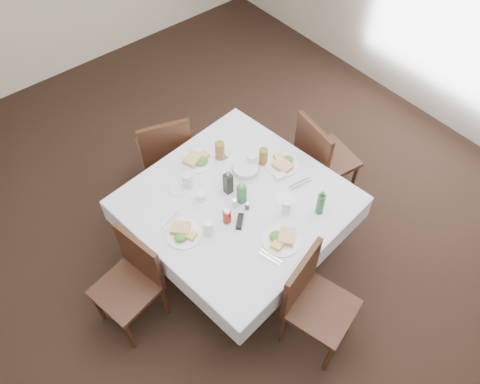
{
  "coord_description": "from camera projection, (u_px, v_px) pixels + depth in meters",
  "views": [
    {
      "loc": [
        -1.2,
        -1.58,
        3.58
      ],
      "look_at": [
        0.22,
        0.14,
        0.8
      ],
      "focal_mm": 35.0,
      "sensor_mm": 36.0,
      "label": 1
    }
  ],
  "objects": [
    {
      "name": "pepper_shaker",
      "position": [
        247.0,
        206.0,
        3.48
      ],
      "size": [
        0.03,
        0.03,
        0.07
      ],
      "color": "#3C2A1F",
      "rests_on": "dining_table"
    },
    {
      "name": "side_plate_b",
      "position": [
        284.0,
        199.0,
        3.56
      ],
      "size": [
        0.14,
        0.14,
        0.01
      ],
      "color": "white",
      "rests_on": "dining_table"
    },
    {
      "name": "meal_north",
      "position": [
        198.0,
        160.0,
        3.79
      ],
      "size": [
        0.27,
        0.27,
        0.06
      ],
      "color": "white",
      "rests_on": "dining_table"
    },
    {
      "name": "green_bottle",
      "position": [
        321.0,
        204.0,
        3.41
      ],
      "size": [
        0.06,
        0.06,
        0.23
      ],
      "color": "#1D5D27",
      "rests_on": "dining_table"
    },
    {
      "name": "sugar_caddy",
      "position": [
        280.0,
        176.0,
        3.67
      ],
      "size": [
        0.1,
        0.07,
        0.05
      ],
      "color": "white",
      "rests_on": "dining_table"
    },
    {
      "name": "room_shell",
      "position": [
        226.0,
        127.0,
        2.69
      ],
      "size": [
        6.04,
        7.04,
        2.8
      ],
      "color": "beige",
      "rests_on": "ground"
    },
    {
      "name": "cutlery_s",
      "position": [
        270.0,
        257.0,
        3.24
      ],
      "size": [
        0.09,
        0.18,
        0.01
      ],
      "color": "silver",
      "rests_on": "dining_table"
    },
    {
      "name": "cutlery_n",
      "position": [
        221.0,
        154.0,
        3.86
      ],
      "size": [
        0.05,
        0.16,
        0.01
      ],
      "color": "silver",
      "rests_on": "dining_table"
    },
    {
      "name": "meal_east",
      "position": [
        283.0,
        163.0,
        3.76
      ],
      "size": [
        0.27,
        0.27,
        0.06
      ],
      "color": "white",
      "rests_on": "dining_table"
    },
    {
      "name": "oil_cruet_dark",
      "position": [
        228.0,
        183.0,
        3.53
      ],
      "size": [
        0.06,
        0.06,
        0.24
      ],
      "color": "black",
      "rests_on": "dining_table"
    },
    {
      "name": "side_plate_a",
      "position": [
        179.0,
        189.0,
        3.62
      ],
      "size": [
        0.15,
        0.15,
        0.01
      ],
      "color": "white",
      "rests_on": "dining_table"
    },
    {
      "name": "meal_west",
      "position": [
        183.0,
        233.0,
        3.34
      ],
      "size": [
        0.26,
        0.26,
        0.06
      ],
      "color": "white",
      "rests_on": "dining_table"
    },
    {
      "name": "cutlery_w",
      "position": [
        171.0,
        221.0,
        3.43
      ],
      "size": [
        0.19,
        0.09,
        0.01
      ],
      "color": "silver",
      "rests_on": "dining_table"
    },
    {
      "name": "meal_south",
      "position": [
        282.0,
        239.0,
        3.31
      ],
      "size": [
        0.27,
        0.27,
        0.06
      ],
      "color": "white",
      "rests_on": "dining_table"
    },
    {
      "name": "oil_cruet_green",
      "position": [
        242.0,
        193.0,
        3.48
      ],
      "size": [
        0.05,
        0.05,
        0.23
      ],
      "color": "#1D5D27",
      "rests_on": "dining_table"
    },
    {
      "name": "chair_east",
      "position": [
        321.0,
        156.0,
        4.14
      ],
      "size": [
        0.52,
        0.52,
        0.95
      ],
      "color": "#321A0F",
      "rests_on": "ground"
    },
    {
      "name": "water_e",
      "position": [
        252.0,
        161.0,
        3.72
      ],
      "size": [
        0.07,
        0.07,
        0.13
      ],
      "color": "silver",
      "rests_on": "dining_table"
    },
    {
      "name": "ground_plane",
      "position": [
        231.0,
        272.0,
        4.03
      ],
      "size": [
        7.0,
        7.0,
        0.0
      ],
      "primitive_type": "plane",
      "color": "black"
    },
    {
      "name": "chair_south",
      "position": [
        312.0,
        297.0,
        3.3
      ],
      "size": [
        0.54,
        0.54,
        0.93
      ],
      "color": "#321A0F",
      "rests_on": "ground"
    },
    {
      "name": "cutlery_e",
      "position": [
        300.0,
        184.0,
        3.65
      ],
      "size": [
        0.2,
        0.08,
        0.01
      ],
      "color": "silver",
      "rests_on": "dining_table"
    },
    {
      "name": "water_s",
      "position": [
        286.0,
        207.0,
        3.43
      ],
      "size": [
        0.07,
        0.07,
        0.13
      ],
      "color": "silver",
      "rests_on": "dining_table"
    },
    {
      "name": "salt_shaker",
      "position": [
        235.0,
        203.0,
        3.49
      ],
      "size": [
        0.04,
        0.04,
        0.08
      ],
      "color": "white",
      "rests_on": "dining_table"
    },
    {
      "name": "water_w",
      "position": [
        209.0,
        228.0,
        3.32
      ],
      "size": [
        0.07,
        0.07,
        0.13
      ],
      "color": "silver",
      "rests_on": "dining_table"
    },
    {
      "name": "water_n",
      "position": [
        188.0,
        181.0,
        3.58
      ],
      "size": [
        0.08,
        0.08,
        0.14
      ],
      "color": "silver",
      "rests_on": "dining_table"
    },
    {
      "name": "dining_table",
      "position": [
        237.0,
        205.0,
        3.62
      ],
      "size": [
        1.65,
        1.65,
        0.76
      ],
      "color": "#321A0F",
      "rests_on": "ground"
    },
    {
      "name": "coffee_mug",
      "position": [
        201.0,
        197.0,
        3.53
      ],
      "size": [
        0.12,
        0.12,
        0.09
      ],
      "color": "white",
      "rests_on": "dining_table"
    },
    {
      "name": "iced_tea_b",
      "position": [
        263.0,
        156.0,
        3.74
      ],
      "size": [
        0.07,
        0.07,
        0.15
      ],
      "color": "brown",
      "rests_on": "dining_table"
    },
    {
      "name": "iced_tea_a",
      "position": [
        220.0,
        151.0,
        3.77
      ],
      "size": [
        0.08,
        0.08,
        0.16
      ],
      "color": "brown",
      "rests_on": "dining_table"
    },
    {
      "name": "chair_west",
      "position": [
        133.0,
        277.0,
        3.43
      ],
      "size": [
        0.49,
        0.49,
        0.89
      ],
      "color": "#321A0F",
      "rests_on": "ground"
    },
    {
      "name": "bread_basket",
      "position": [
        246.0,
        170.0,
        3.7
      ],
      "size": [
        0.23,
        0.23,
        0.07
      ],
      "color": "silver",
      "rests_on": "dining_table"
    },
    {
      "name": "ketchup_bottle",
      "position": [
        227.0,
        216.0,
        3.39
      ],
      "size": [
        0.06,
        0.06,
        0.14
      ],
      "color": "maroon",
      "rests_on": "dining_table"
    },
    {
      "name": "sunglasses",
      "position": [
        240.0,
        221.0,
        3.42
      ],
      "size": [
        0.13,
        0.12,
        0.03
      ],
      "color": "black",
      "rests_on": "dining_table"
    },
    {
      "name": "chair_north",
      "position": [
        165.0,
        150.0,
        4.2
      ],
      "size": [
        0.57,
        0.57,
        0.94
      ],
      "color": "#321A0F",
      "rests_on": "ground"
    }
  ]
}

